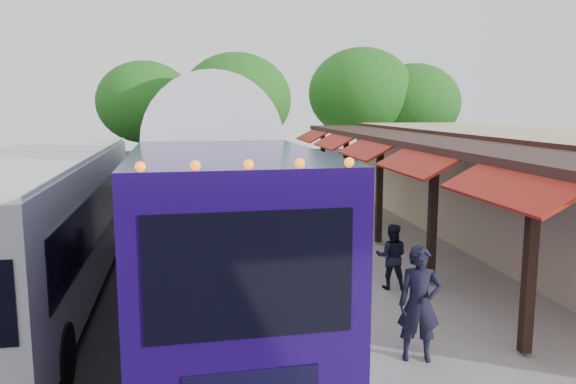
{
  "coord_description": "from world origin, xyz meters",
  "views": [
    {
      "loc": [
        -1.67,
        -12.36,
        4.4
      ],
      "look_at": [
        1.0,
        4.39,
        1.8
      ],
      "focal_mm": 35.0,
      "sensor_mm": 36.0,
      "label": 1
    }
  ],
  "objects_px": {
    "ped_a": "(419,304)",
    "ped_b": "(392,256)",
    "city_bus": "(38,221)",
    "ped_d": "(339,197)",
    "ped_c": "(321,210)",
    "coach_bus": "(211,212)",
    "sign_board": "(352,242)"
  },
  "relations": [
    {
      "from": "ped_a",
      "to": "ped_b",
      "type": "height_order",
      "value": "ped_a"
    },
    {
      "from": "city_bus",
      "to": "ped_b",
      "type": "relative_size",
      "value": 8.15
    },
    {
      "from": "ped_b",
      "to": "ped_d",
      "type": "xyz_separation_m",
      "value": [
        0.66,
        7.6,
        0.18
      ]
    },
    {
      "from": "ped_b",
      "to": "ped_d",
      "type": "height_order",
      "value": "ped_d"
    },
    {
      "from": "ped_d",
      "to": "city_bus",
      "type": "bearing_deg",
      "value": 32.46
    },
    {
      "from": "ped_c",
      "to": "ped_d",
      "type": "xyz_separation_m",
      "value": [
        1.04,
        1.69,
        0.13
      ]
    },
    {
      "from": "city_bus",
      "to": "ped_b",
      "type": "distance_m",
      "value": 8.11
    },
    {
      "from": "city_bus",
      "to": "ped_a",
      "type": "xyz_separation_m",
      "value": [
        7.19,
        -4.56,
        -0.73
      ]
    },
    {
      "from": "ped_b",
      "to": "ped_d",
      "type": "distance_m",
      "value": 7.63
    },
    {
      "from": "coach_bus",
      "to": "ped_c",
      "type": "height_order",
      "value": "coach_bus"
    },
    {
      "from": "coach_bus",
      "to": "ped_d",
      "type": "bearing_deg",
      "value": 56.01
    },
    {
      "from": "ped_c",
      "to": "ped_d",
      "type": "distance_m",
      "value": 1.99
    },
    {
      "from": "ped_d",
      "to": "ped_a",
      "type": "bearing_deg",
      "value": 77.21
    },
    {
      "from": "ped_d",
      "to": "sign_board",
      "type": "distance_m",
      "value": 5.77
    },
    {
      "from": "city_bus",
      "to": "ped_d",
      "type": "relative_size",
      "value": 6.63
    },
    {
      "from": "ped_c",
      "to": "sign_board",
      "type": "relative_size",
      "value": 1.66
    },
    {
      "from": "coach_bus",
      "to": "sign_board",
      "type": "distance_m",
      "value": 4.61
    },
    {
      "from": "ped_d",
      "to": "coach_bus",
      "type": "bearing_deg",
      "value": 53.29
    },
    {
      "from": "city_bus",
      "to": "ped_a",
      "type": "bearing_deg",
      "value": -34.01
    },
    {
      "from": "sign_board",
      "to": "ped_d",
      "type": "bearing_deg",
      "value": 56.53
    },
    {
      "from": "ped_a",
      "to": "ped_d",
      "type": "bearing_deg",
      "value": 95.81
    },
    {
      "from": "coach_bus",
      "to": "ped_d",
      "type": "relative_size",
      "value": 6.7
    },
    {
      "from": "city_bus",
      "to": "ped_c",
      "type": "xyz_separation_m",
      "value": [
        7.63,
        5.03,
        -0.89
      ]
    },
    {
      "from": "ped_b",
      "to": "ped_c",
      "type": "distance_m",
      "value": 5.92
    },
    {
      "from": "ped_d",
      "to": "ped_c",
      "type": "bearing_deg",
      "value": 53.0
    },
    {
      "from": "sign_board",
      "to": "city_bus",
      "type": "bearing_deg",
      "value": 165.16
    },
    {
      "from": "city_bus",
      "to": "ped_a",
      "type": "height_order",
      "value": "city_bus"
    },
    {
      "from": "ped_a",
      "to": "ped_c",
      "type": "height_order",
      "value": "ped_a"
    },
    {
      "from": "coach_bus",
      "to": "ped_c",
      "type": "xyz_separation_m",
      "value": [
        3.81,
        6.25,
        -1.2
      ]
    },
    {
      "from": "coach_bus",
      "to": "ped_b",
      "type": "height_order",
      "value": "coach_bus"
    },
    {
      "from": "city_bus",
      "to": "ped_b",
      "type": "height_order",
      "value": "city_bus"
    },
    {
      "from": "ped_c",
      "to": "sign_board",
      "type": "height_order",
      "value": "ped_c"
    }
  ]
}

